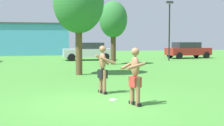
{
  "coord_description": "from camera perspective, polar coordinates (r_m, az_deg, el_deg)",
  "views": [
    {
      "loc": [
        -1.75,
        -9.58,
        1.96
      ],
      "look_at": [
        0.77,
        1.36,
        1.11
      ],
      "focal_mm": 52.2,
      "sensor_mm": 36.0,
      "label": 1
    }
  ],
  "objects": [
    {
      "name": "ground_plane",
      "position": [
        9.93,
        -2.57,
        -7.06
      ],
      "size": [
        80.0,
        80.0,
        0.0
      ],
      "primitive_type": "plane",
      "color": "#428433"
    },
    {
      "name": "player_near",
      "position": [
        9.53,
        4.04,
        -2.13
      ],
      "size": [
        0.68,
        0.72,
        1.69
      ],
      "color": "black",
      "rests_on": "ground_plane"
    },
    {
      "name": "player_in_black",
      "position": [
        11.56,
        -1.64,
        -0.92
      ],
      "size": [
        0.67,
        0.62,
        1.71
      ],
      "color": "black",
      "rests_on": "ground_plane"
    },
    {
      "name": "frisbee",
      "position": [
        10.41,
        0.18,
        -6.45
      ],
      "size": [
        0.25,
        0.25,
        0.03
      ],
      "primitive_type": "cylinder",
      "color": "white",
      "rests_on": "ground_plane"
    },
    {
      "name": "car_red_near_post",
      "position": [
        33.03,
        13.11,
        2.26
      ],
      "size": [
        4.45,
        2.34,
        1.58
      ],
      "color": "maroon",
      "rests_on": "ground_plane"
    },
    {
      "name": "car_silver_far_end",
      "position": [
        29.32,
        -4.24,
        2.11
      ],
      "size": [
        4.31,
        2.04,
        1.58
      ],
      "color": "silver",
      "rests_on": "ground_plane"
    },
    {
      "name": "lamp_post",
      "position": [
        29.13,
        10.02,
        6.78
      ],
      "size": [
        0.6,
        0.24,
        5.2
      ],
      "color": "black",
      "rests_on": "ground_plane"
    },
    {
      "name": "outbuilding_behind_lot",
      "position": [
        41.2,
        -15.55,
        4.07
      ],
      "size": [
        11.25,
        7.27,
        3.74
      ],
      "color": "#4C9ED1",
      "rests_on": "ground_plane"
    },
    {
      "name": "tree_left_field",
      "position": [
        24.45,
        0.22,
        7.52
      ],
      "size": [
        2.09,
        2.09,
        4.74
      ],
      "color": "#4C3823",
      "rests_on": "ground_plane"
    },
    {
      "name": "tree_right_field",
      "position": [
        17.6,
        -5.88,
        10.46
      ],
      "size": [
        2.69,
        2.69,
        5.53
      ],
      "color": "brown",
      "rests_on": "ground_plane"
    }
  ]
}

